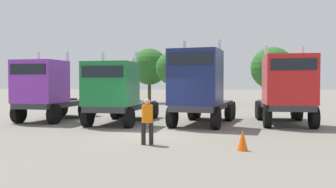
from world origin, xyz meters
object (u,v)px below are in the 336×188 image
semi_truck_red (287,89)px  traffic_cone_near (243,140)px  semi_truck_green (116,93)px  semi_truck_navy (199,88)px  semi_truck_purple (47,90)px  visitor_in_hivis (147,118)px

semi_truck_red → traffic_cone_near: size_ratio=8.65×
semi_truck_green → semi_truck_navy: size_ratio=0.98×
semi_truck_green → semi_truck_navy: semi_truck_navy is taller
semi_truck_purple → traffic_cone_near: 13.04m
semi_truck_purple → semi_truck_green: size_ratio=0.93×
semi_truck_navy → semi_truck_red: size_ratio=1.09×
semi_truck_navy → semi_truck_red: 4.61m
semi_truck_navy → semi_truck_red: (4.51, 0.95, -0.06)m
visitor_in_hivis → semi_truck_navy: bearing=-22.5°
semi_truck_red → semi_truck_purple: bearing=-89.2°
visitor_in_hivis → traffic_cone_near: visitor_in_hivis is taller
semi_truck_red → visitor_in_hivis: (-6.00, -6.82, -0.96)m
semi_truck_purple → semi_truck_navy: (8.82, -0.84, 0.17)m
semi_truck_navy → traffic_cone_near: semi_truck_navy is taller
semi_truck_green → semi_truck_red: 8.98m
semi_truck_red → traffic_cone_near: (-2.65, -7.45, -1.57)m
semi_truck_green → traffic_cone_near: bearing=47.5°
semi_truck_red → visitor_in_hivis: size_ratio=3.68×
semi_truck_navy → semi_truck_purple: bearing=-85.7°
semi_truck_purple → visitor_in_hivis: (7.34, -6.71, -0.86)m
visitor_in_hivis → traffic_cone_near: (3.35, -0.63, -0.61)m
semi_truck_navy → visitor_in_hivis: 6.14m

